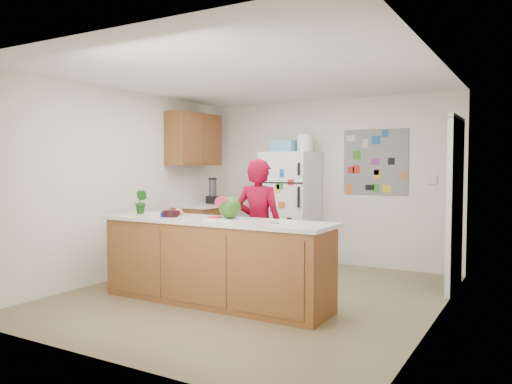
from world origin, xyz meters
The scene contains 26 objects.
floor centered at (0.00, 0.00, -0.01)m, with size 4.00×4.50×0.02m, color brown.
wall_back centered at (0.00, 2.26, 1.25)m, with size 4.00×0.02×2.50m, color beige.
wall_left centered at (-2.01, 0.00, 1.25)m, with size 0.02×4.50×2.50m, color beige.
wall_right centered at (2.01, 0.00, 1.25)m, with size 0.02×4.50×2.50m, color beige.
ceiling centered at (0.00, 0.00, 2.51)m, with size 4.00×4.50×0.02m, color white.
doorway centered at (1.99, 1.45, 1.02)m, with size 0.03×0.85×2.04m, color black.
peninsula_base centered at (-0.20, -0.50, 0.44)m, with size 2.60×0.62×0.88m, color brown.
peninsula_top centered at (-0.20, -0.50, 0.90)m, with size 2.68×0.70×0.04m, color silver.
side_counter_base centered at (-1.69, 1.35, 0.43)m, with size 0.60×0.80×0.86m, color brown.
side_counter_top centered at (-1.69, 1.35, 0.88)m, with size 0.64×0.84×0.04m, color silver.
upper_cabinets centered at (-1.82, 1.30, 1.90)m, with size 0.35×1.00×0.80m, color brown.
refrigerator centered at (-0.45, 1.88, 0.85)m, with size 0.75×0.70×1.70m, color silver.
fridge_top_bin centered at (-0.55, 1.88, 1.79)m, with size 0.35×0.28×0.18m, color #5999B2.
photo_collage centered at (0.75, 2.24, 1.55)m, with size 0.95×0.01×0.95m, color slate.
person centered at (0.03, 0.08, 0.79)m, with size 0.58×0.38×1.58m, color maroon.
blender_appliance centered at (-1.64, 1.54, 1.09)m, with size 0.12×0.12×0.38m, color black.
cutting_board centered at (-0.07, -0.49, 0.93)m, with size 0.37×0.28×0.01m, color white.
watermelon centered at (-0.01, -0.47, 1.05)m, with size 0.24×0.24×0.24m, color #2D5C19.
watermelon_slice centered at (-0.17, -0.54, 0.94)m, with size 0.16×0.16×0.02m, color red.
cherry_bowl centered at (-0.75, -0.55, 0.96)m, with size 0.20×0.20×0.07m, color black.
white_bowl centered at (-0.09, -0.35, 0.95)m, with size 0.18×0.18×0.06m, color silver.
cobalt_bowl centered at (-0.80, -0.58, 0.95)m, with size 0.13×0.13×0.05m, color #070E64.
plate centered at (-0.74, -0.44, 0.93)m, with size 0.26×0.26×0.02m, color beige.
paper_towel centered at (-0.13, -0.60, 0.93)m, with size 0.18×0.16×0.02m, color silver.
keys centered at (0.58, -0.57, 0.93)m, with size 0.09×0.04×0.01m, color gray.
potted_plant centered at (-1.29, -0.45, 1.06)m, with size 0.16×0.13×0.29m, color #15491A.
Camera 1 is at (2.87, -4.92, 1.49)m, focal length 35.00 mm.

